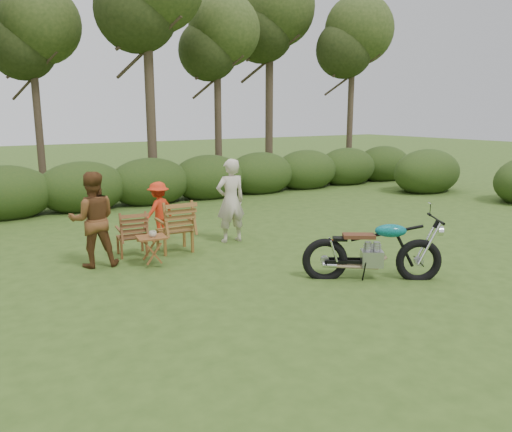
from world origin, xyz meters
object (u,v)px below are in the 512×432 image
motorcycle (371,278)px  adult_a (231,241)px  lawn_chair_right (175,251)px  child (160,238)px  lawn_chair_left (133,255)px  side_table (152,251)px  cup (153,234)px  adult_b (96,266)px

motorcycle → adult_a: 3.48m
lawn_chair_right → child: size_ratio=0.83×
lawn_chair_left → adult_a: 2.14m
motorcycle → lawn_chair_right: bearing=156.7°
motorcycle → child: size_ratio=1.73×
lawn_chair_right → side_table: (-0.73, -0.66, 0.27)m
lawn_chair_right → child: 1.19m
child → motorcycle: bearing=89.4°
cup → child: size_ratio=0.11×
side_table → cup: size_ratio=4.08×
cup → adult_a: (2.04, 0.77, -0.60)m
lawn_chair_right → lawn_chair_left: 0.84m
adult_a → adult_b: (-2.94, -0.20, 0.00)m
adult_b → adult_a: bearing=-163.9°
lawn_chair_right → cup: bearing=48.9°
cup → lawn_chair_left: bearing=96.3°
lawn_chair_right → lawn_chair_left: bearing=-9.1°
motorcycle → child: (-1.97, 4.50, 0.00)m
adult_b → side_table: bearing=161.1°
adult_a → adult_b: 2.94m
adult_b → lawn_chair_right: bearing=-163.1°
lawn_chair_right → cup: cup is taller
motorcycle → adult_a: adult_a is taller
side_table → child: size_ratio=0.43×
cup → child: (0.85, 1.89, -0.60)m
motorcycle → cup: (-2.83, 2.61, 0.60)m
adult_b → child: adult_b is taller
motorcycle → cup: bearing=171.4°
child → side_table: bearing=40.6°
lawn_chair_left → cup: (0.10, -0.90, 0.60)m
lawn_chair_right → side_table: size_ratio=1.90×
lawn_chair_right → adult_b: adult_b is taller
adult_a → adult_b: adult_a is taller
motorcycle → side_table: size_ratio=4.00×
lawn_chair_right → cup: size_ratio=7.77×
lawn_chair_left → adult_a: adult_a is taller
side_table → child: bearing=64.9°
side_table → adult_b: 1.06m
motorcycle → side_table: motorcycle is taller
lawn_chair_right → adult_a: bearing=-172.5°
side_table → cup: cup is taller
lawn_chair_left → side_table: side_table is taller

